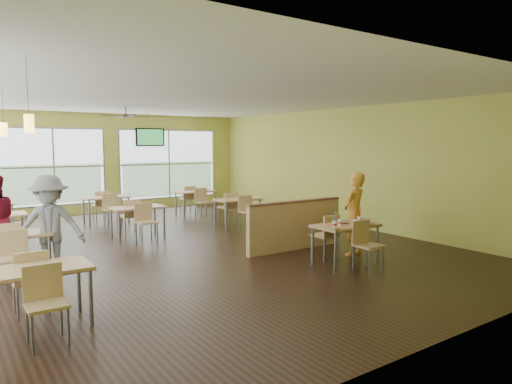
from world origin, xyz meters
The scene contains 18 objects.
room centered at (0.00, 0.00, 1.60)m, with size 12.00×12.04×3.20m.
window_bays centered at (-2.65, 3.08, 1.48)m, with size 9.24×10.24×2.38m.
main_table centered at (2.00, -3.00, 0.63)m, with size 1.22×1.52×0.87m.
half_wall_divider centered at (2.00, -1.55, 0.52)m, with size 2.40×0.14×1.04m.
dining_tables centered at (-1.05, 1.71, 0.63)m, with size 6.92×8.72×0.87m.
ceiling_fan centered at (0.00, 3.00, 2.95)m, with size 1.25×1.25×0.29m.
tv_backwall centered at (1.80, 5.90, 2.45)m, with size 1.00×0.07×0.60m.
man_plaid centered at (2.65, -2.59, 0.83)m, with size 0.61×0.40×1.66m, color orange.
patron_grey centered at (-2.64, -0.74, 0.86)m, with size 1.11×0.64×1.71m, color slate.
cup_blue centered at (1.58, -3.14, 0.81)m, with size 0.09×0.09×0.32m.
cup_yellow centered at (1.80, -3.06, 0.81)m, with size 0.08×0.08×0.30m.
cup_red_near centered at (2.00, -3.23, 0.82)m, with size 0.09×0.09×0.32m.
cup_red_far centered at (2.25, -3.11, 0.82)m, with size 0.10×0.10×0.35m.
food_basket centered at (2.50, -2.99, 0.78)m, with size 0.22×0.22×0.05m.
ketchup_cup centered at (2.44, -3.17, 0.76)m, with size 0.06×0.06×0.03m, color #B50E0C.
wrapper_left centered at (1.46, -3.30, 0.77)m, with size 0.14×0.13×0.04m, color #A98752.
wrapper_mid centered at (2.04, -2.93, 0.77)m, with size 0.18×0.17×0.05m, color #A98752.
wrapper_right centered at (2.33, -3.30, 0.77)m, with size 0.15×0.13×0.04m, color #A98752.
Camera 1 is at (-4.07, -8.86, 2.22)m, focal length 32.00 mm.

